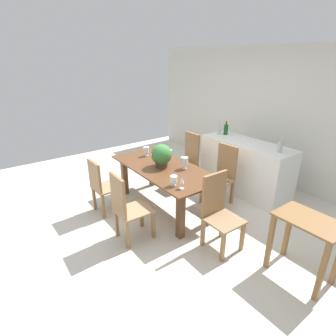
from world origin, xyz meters
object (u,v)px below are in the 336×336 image
at_px(chair_far_left, 189,158).
at_px(wine_glass, 182,181).
at_px(dining_table, 164,175).
at_px(crystal_vase_left, 185,162).
at_px(chair_near_right, 126,206).
at_px(wine_bottle_amber, 219,129).
at_px(flower_centerpiece, 161,155).
at_px(wine_bottle_green, 226,129).
at_px(chair_foot_end, 218,209).
at_px(wine_bottle_clear, 280,147).
at_px(chair_far_right, 222,173).
at_px(side_table, 306,235).
at_px(chair_near_left, 101,185).
at_px(kitchen_counter, 245,167).
at_px(crystal_vase_center_near, 146,150).
at_px(crystal_vase_right, 174,180).

relative_size(chair_far_left, wine_glass, 6.32).
xyz_separation_m(dining_table, crystal_vase_left, (0.26, 0.22, 0.27)).
bearing_deg(chair_near_right, wine_bottle_amber, -72.11).
xyz_separation_m(flower_centerpiece, wine_bottle_green, (-0.20, 1.69, 0.13)).
bearing_deg(chair_foot_end, wine_glass, 120.53).
height_order(dining_table, wine_bottle_clear, wine_bottle_clear).
height_order(dining_table, wine_bottle_amber, wine_bottle_amber).
relative_size(chair_far_right, side_table, 1.34).
bearing_deg(chair_near_right, dining_table, -63.48).
bearing_deg(dining_table, chair_near_left, -115.83).
xyz_separation_m(flower_centerpiece, wine_bottle_clear, (1.05, 1.59, 0.12)).
height_order(chair_far_left, wine_bottle_clear, wine_bottle_clear).
bearing_deg(chair_near_left, wine_bottle_amber, -94.93).
relative_size(chair_far_left, wine_bottle_green, 3.94).
relative_size(kitchen_counter, side_table, 2.26).
relative_size(crystal_vase_center_near, kitchen_counter, 0.10).
height_order(chair_far_left, wine_glass, chair_far_left).
bearing_deg(chair_far_left, wine_bottle_green, 71.97).
relative_size(kitchen_counter, wine_bottle_amber, 6.29).
bearing_deg(flower_centerpiece, side_table, 9.89).
bearing_deg(flower_centerpiece, kitchen_counter, 75.97).
bearing_deg(flower_centerpiece, crystal_vase_center_near, 172.75).
distance_m(crystal_vase_left, wine_glass, 0.70).
xyz_separation_m(crystal_vase_right, wine_bottle_green, (-0.87, 1.96, 0.23)).
bearing_deg(chair_far_left, wine_bottle_clear, 21.75).
relative_size(wine_glass, kitchen_counter, 0.10).
relative_size(dining_table, chair_foot_end, 1.92).
height_order(chair_near_left, wine_bottle_amber, wine_bottle_amber).
height_order(chair_near_right, wine_bottle_green, wine_bottle_green).
xyz_separation_m(chair_near_right, chair_near_left, (-0.87, 0.02, -0.03)).
bearing_deg(wine_bottle_clear, side_table, -45.57).
xyz_separation_m(wine_bottle_clear, side_table, (1.18, -1.20, -0.48)).
height_order(chair_near_right, chair_foot_end, chair_foot_end).
bearing_deg(wine_glass, dining_table, 162.03).
relative_size(dining_table, wine_bottle_amber, 7.12).
bearing_deg(chair_foot_end, wine_bottle_amber, 45.65).
xyz_separation_m(chair_near_left, wine_bottle_amber, (0.13, 2.46, 0.55)).
bearing_deg(chair_far_right, wine_bottle_clear, 44.15).
xyz_separation_m(chair_near_left, crystal_vase_left, (0.70, 1.12, 0.35)).
height_order(chair_near_left, kitchen_counter, kitchen_counter).
height_order(flower_centerpiece, crystal_vase_center_near, flower_centerpiece).
xyz_separation_m(chair_far_left, flower_centerpiece, (0.41, -0.93, 0.37)).
bearing_deg(side_table, kitchen_counter, 146.00).
bearing_deg(dining_table, chair_near_right, -64.61).
relative_size(wine_glass, wine_bottle_clear, 0.70).
bearing_deg(crystal_vase_left, side_table, 4.39).
xyz_separation_m(wine_glass, kitchen_counter, (-0.40, 1.85, -0.38)).
relative_size(chair_far_right, crystal_vase_left, 5.26).
xyz_separation_m(chair_far_right, wine_bottle_green, (-0.66, 0.75, 0.51)).
relative_size(crystal_vase_right, wine_glass, 0.90).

